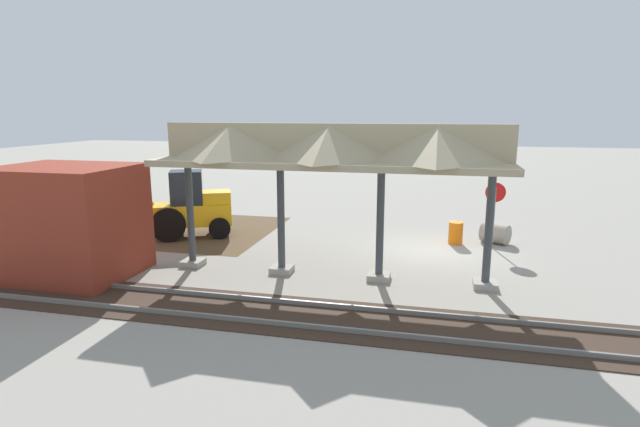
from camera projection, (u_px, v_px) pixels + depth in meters
name	position (u px, v px, depth m)	size (l,w,h in m)	color
ground_plane	(430.00, 251.00, 19.09)	(120.00, 120.00, 0.00)	gray
dirt_work_zone	(184.00, 229.00, 22.54)	(8.07, 7.00, 0.01)	brown
platform_canopy	(330.00, 148.00, 15.41)	(10.89, 3.20, 4.90)	#9E998E
rail_tracks	(425.00, 327.00, 12.33)	(60.00, 2.58, 0.15)	slate
stop_sign	(495.00, 201.00, 19.20)	(0.76, 0.06, 2.58)	gray
backhoe	(189.00, 207.00, 21.06)	(5.10, 3.23, 2.82)	#EAB214
dirt_mound	(174.00, 223.00, 23.74)	(5.34, 5.34, 2.27)	brown
concrete_pipe	(495.00, 233.00, 20.18)	(1.30, 1.21, 0.81)	#9E9384
brick_utility_building	(69.00, 221.00, 16.00)	(4.05, 3.28, 3.58)	maroon
traffic_barrel	(456.00, 233.00, 20.04)	(0.56, 0.56, 0.90)	orange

